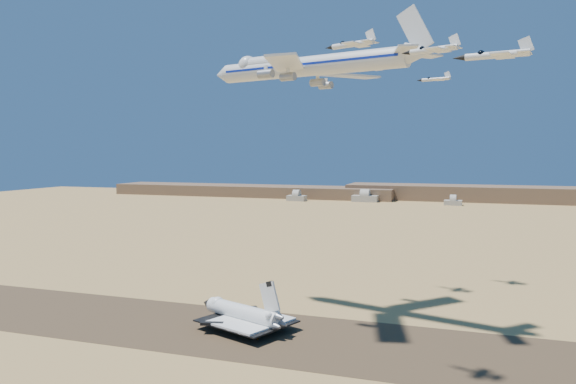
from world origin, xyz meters
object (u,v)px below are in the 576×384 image
(crew_c, at_px, (258,337))
(chase_jet_a, at_px, (352,44))
(chase_jet_c, at_px, (495,55))
(chase_jet_d, at_px, (371,69))
(carrier_747, at_px, (302,67))
(shuttle, at_px, (242,314))
(chase_jet_b, at_px, (432,50))
(chase_jet_e, at_px, (435,79))
(crew_b, at_px, (247,333))
(crew_a, at_px, (258,334))

(crew_c, relative_size, chase_jet_a, 0.11)
(chase_jet_c, relative_size, chase_jet_d, 1.02)
(carrier_747, xyz_separation_m, chase_jet_a, (28.82, -49.85, -2.69))
(carrier_747, distance_m, crew_c, 94.18)
(shuttle, distance_m, chase_jet_b, 108.59)
(shuttle, xyz_separation_m, chase_jet_c, (77.03, -47.35, 74.45))
(chase_jet_e, bearing_deg, crew_b, -103.66)
(chase_jet_c, distance_m, chase_jet_e, 136.10)
(shuttle, bearing_deg, chase_jet_d, 85.50)
(chase_jet_c, xyz_separation_m, chase_jet_e, (-22.08, 133.76, 11.96))
(shuttle, relative_size, chase_jet_b, 2.77)
(crew_c, xyz_separation_m, chase_jet_b, (54.96, -32.40, 81.31))
(chase_jet_c, bearing_deg, chase_jet_b, 166.72)
(chase_jet_a, bearing_deg, chase_jet_e, 105.80)
(chase_jet_d, bearing_deg, crew_c, -85.13)
(crew_c, distance_m, chase_jet_d, 120.66)
(chase_jet_b, bearing_deg, crew_b, 170.96)
(chase_jet_b, xyz_separation_m, chase_jet_d, (-33.21, 106.03, 11.77))
(crew_a, xyz_separation_m, crew_c, (0.82, -2.76, -0.10))
(shuttle, height_order, crew_c, shuttle)
(crew_a, bearing_deg, chase_jet_d, 3.58)
(carrier_747, relative_size, chase_jet_e, 5.75)
(crew_c, bearing_deg, chase_jet_c, 170.00)
(crew_c, xyz_separation_m, chase_jet_c, (67.88, -38.36, 78.51))
(carrier_747, distance_m, chase_jet_e, 76.32)
(carrier_747, distance_m, chase_jet_d, 46.08)
(crew_c, bearing_deg, chase_jet_e, -96.17)
(crew_a, distance_m, chase_jet_a, 95.25)
(crew_b, height_order, chase_jet_b, chase_jet_b)
(chase_jet_a, relative_size, chase_jet_e, 0.99)
(crew_a, height_order, crew_b, crew_a)
(chase_jet_c, bearing_deg, carrier_747, 143.72)
(chase_jet_a, distance_m, chase_jet_d, 93.62)
(chase_jet_d, bearing_deg, crew_b, -89.06)
(crew_a, height_order, crew_c, crew_a)
(carrier_747, bearing_deg, chase_jet_b, -36.60)
(chase_jet_e, bearing_deg, chase_jet_c, -65.76)
(chase_jet_e, bearing_deg, chase_jet_d, -122.98)
(chase_jet_a, relative_size, chase_jet_b, 1.10)
(chase_jet_b, distance_m, chase_jet_d, 111.73)
(chase_jet_d, relative_size, chase_jet_e, 1.01)
(chase_jet_b, relative_size, chase_jet_d, 0.89)
(crew_b, relative_size, chase_jet_e, 0.11)
(crew_a, relative_size, crew_c, 1.12)
(chase_jet_a, bearing_deg, crew_b, 172.68)
(chase_jet_b, height_order, chase_jet_d, chase_jet_d)
(crew_b, relative_size, chase_jet_b, 0.12)
(carrier_747, height_order, chase_jet_b, carrier_747)
(carrier_747, height_order, chase_jet_c, carrier_747)
(crew_b, bearing_deg, chase_jet_c, -135.25)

